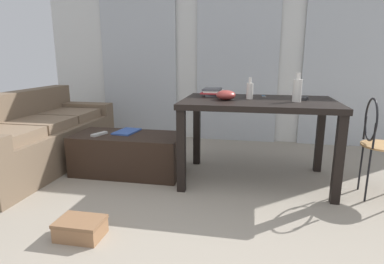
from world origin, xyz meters
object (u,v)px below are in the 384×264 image
craft_table (258,111)px  tv_remote_primary (99,134)px  tv_remote_on_table (304,98)px  couch (34,138)px  bottle_near (297,90)px  coffee_table (129,154)px  shoebox (81,228)px  bowl (226,95)px  magazine (127,132)px  scissors (264,96)px  book_stack (213,92)px  wire_chair (378,136)px  bottle_far (250,90)px

craft_table → tv_remote_primary: craft_table is taller
craft_table → tv_remote_on_table: (0.41, 0.09, 0.11)m
couch → bottle_near: size_ratio=8.13×
coffee_table → shoebox: 1.22m
couch → bowl: size_ratio=11.32×
tv_remote_primary → coffee_table: bearing=36.5°
bottle_near → magazine: 1.71m
bottle_near → tv_remote_on_table: 0.20m
tv_remote_on_table → coffee_table: bearing=-160.4°
scissors → book_stack: bearing=-173.0°
bottle_near → book_stack: (-0.77, 0.29, -0.07)m
bowl → tv_remote_primary: size_ratio=1.00×
bottle_near → scissors: 0.46m
craft_table → shoebox: 1.78m
couch → bottle_near: 2.73m
coffee_table → magazine: bearing=116.5°
couch → scissors: bearing=7.5°
wire_chair → tv_remote_primary: wire_chair is taller
book_stack → tv_remote_on_table: (0.86, -0.14, -0.02)m
bowl → couch: bearing=179.1°
couch → coffee_table: (1.08, -0.01, -0.11)m
bottle_near → bowl: bottle_near is taller
wire_chair → tv_remote_primary: size_ratio=4.69×
wire_chair → bottle_far: 1.12m
bottle_near → magazine: bottle_near is taller
bottle_far → magazine: 1.31m
craft_table → scissors: scissors is taller
couch → scissors: size_ratio=16.83×
scissors → magazine: size_ratio=0.41×
bowl → tv_remote_on_table: 0.72m
couch → magazine: couch is taller
bowl → magazine: 1.11m
scissors → bowl: bearing=-134.9°
tv_remote_on_table → tv_remote_primary: tv_remote_on_table is taller
book_stack → shoebox: 1.78m
bottle_near → shoebox: bearing=-141.1°
tv_remote_on_table → shoebox: size_ratio=0.54×
craft_table → bowl: 0.33m
coffee_table → book_stack: 1.06m
couch → shoebox: bearing=-44.6°
book_stack → tv_remote_primary: book_stack is taller
tv_remote_on_table → scissors: (-0.36, 0.20, -0.01)m
bottle_near → shoebox: size_ratio=0.83×
bowl → scissors: bearing=45.1°
bottle_far → book_stack: bearing=153.1°
craft_table → bowl: bearing=-168.2°
tv_remote_on_table → bowl: bearing=-152.8°
wire_chair → shoebox: wire_chair is taller
craft_table → scissors: (0.05, 0.29, 0.10)m
bottle_near → tv_remote_primary: bottle_near is taller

